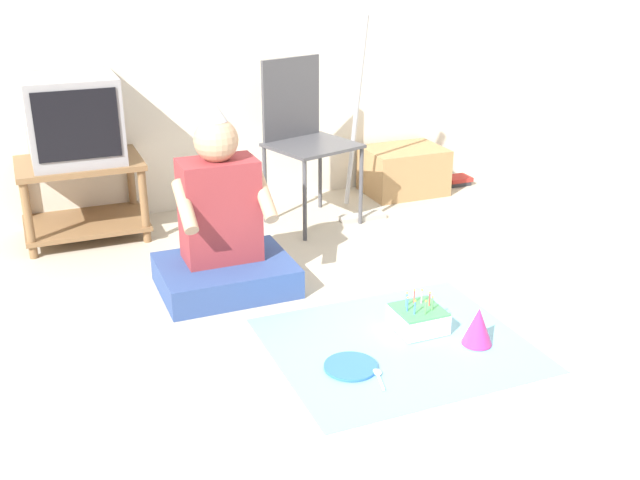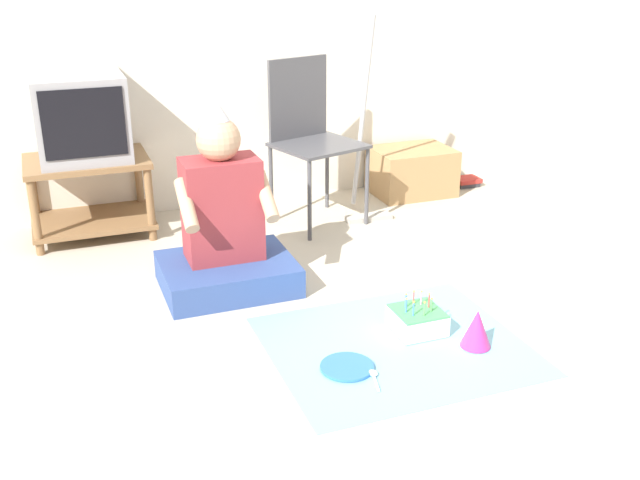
% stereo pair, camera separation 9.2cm
% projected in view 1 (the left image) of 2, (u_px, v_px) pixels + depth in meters
% --- Properties ---
extents(ground_plane, '(16.00, 16.00, 0.00)m').
position_uv_depth(ground_plane, '(450.00, 333.00, 3.20)').
color(ground_plane, '#BCB29E').
extents(tv_stand, '(0.66, 0.48, 0.44)m').
position_uv_depth(tv_stand, '(82.00, 192.00, 4.14)').
color(tv_stand, olive).
rests_on(tv_stand, ground_plane).
extents(tv, '(0.47, 0.46, 0.46)m').
position_uv_depth(tv, '(73.00, 119.00, 3.99)').
color(tv, '#99999E').
rests_on(tv, tv_stand).
extents(folding_chair, '(0.56, 0.53, 0.94)m').
position_uv_depth(folding_chair, '(303.00, 129.00, 4.30)').
color(folding_chair, '#4C4C51').
rests_on(folding_chair, ground_plane).
extents(cardboard_box_stack, '(0.50, 0.39, 0.30)m').
position_uv_depth(cardboard_box_stack, '(404.00, 170.00, 4.92)').
color(cardboard_box_stack, '#A87F51').
rests_on(cardboard_box_stack, ground_plane).
extents(dust_mop, '(0.28, 0.29, 1.19)m').
position_uv_depth(dust_mop, '(359.00, 162.00, 4.42)').
color(dust_mop, '#B2ADA3').
rests_on(dust_mop, ground_plane).
extents(book_pile, '(0.17, 0.14, 0.06)m').
position_uv_depth(book_pile, '(457.00, 180.00, 5.13)').
color(book_pile, '#333338').
rests_on(book_pile, ground_plane).
extents(person_seated, '(0.62, 0.50, 0.90)m').
position_uv_depth(person_seated, '(222.00, 233.00, 3.53)').
color(person_seated, '#334C8C').
rests_on(person_seated, ground_plane).
extents(party_cloth, '(1.04, 0.90, 0.01)m').
position_uv_depth(party_cloth, '(398.00, 344.00, 3.11)').
color(party_cloth, '#7FC6E0').
rests_on(party_cloth, ground_plane).
extents(birthday_cake, '(0.20, 0.20, 0.16)m').
position_uv_depth(birthday_cake, '(418.00, 319.00, 3.21)').
color(birthday_cake, white).
rests_on(birthday_cake, party_cloth).
extents(party_hat_blue, '(0.13, 0.13, 0.16)m').
position_uv_depth(party_hat_blue, '(478.00, 326.00, 3.08)').
color(party_hat_blue, '#CC338C').
rests_on(party_hat_blue, party_cloth).
extents(paper_plate, '(0.21, 0.21, 0.01)m').
position_uv_depth(paper_plate, '(351.00, 366.00, 2.93)').
color(paper_plate, blue).
rests_on(paper_plate, party_cloth).
extents(plastic_spoon_near, '(0.05, 0.14, 0.01)m').
position_uv_depth(plastic_spoon_near, '(378.00, 374.00, 2.88)').
color(plastic_spoon_near, white).
rests_on(plastic_spoon_near, party_cloth).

